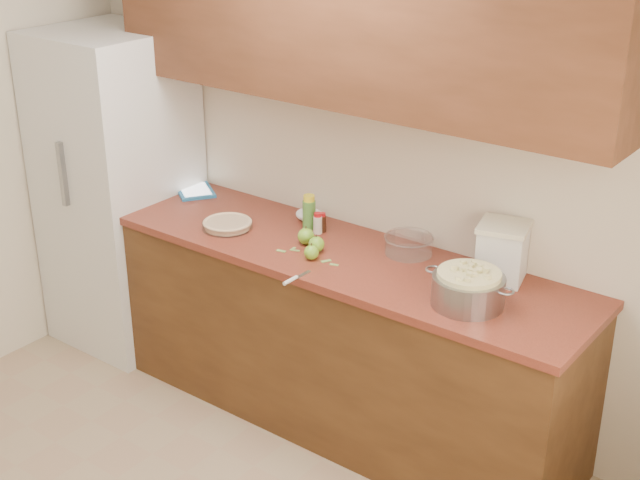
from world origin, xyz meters
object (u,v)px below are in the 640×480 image
Objects in this scene: pie at (227,224)px; flour_canister at (502,251)px; tablet at (195,191)px; colander at (468,289)px.

pie is 0.97× the size of flour_canister.
flour_canister is (1.35, 0.31, 0.11)m from pie.
pie is at bearing 5.36° from tablet.
tablet is at bearing 171.75° from colander.
tablet is at bearing 151.36° from pie.
colander is 0.31m from flour_canister.
tablet is (-1.84, -0.04, -0.12)m from flour_canister.
colander reaches higher than pie.
flour_canister is 0.84× the size of tablet.
flour_canister reaches higher than tablet.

